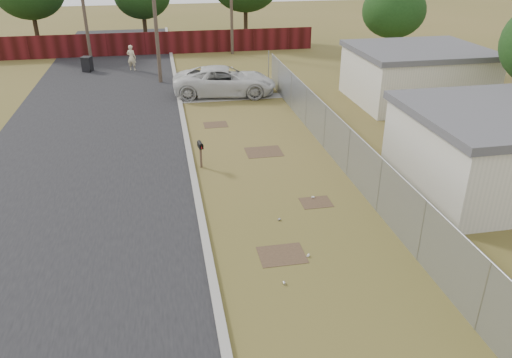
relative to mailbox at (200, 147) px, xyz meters
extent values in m
plane|color=brown|center=(2.60, -1.88, -0.90)|extent=(120.00, 120.00, 0.00)
cube|color=black|center=(-4.90, 6.12, -0.89)|extent=(9.00, 60.00, 0.02)
cube|color=#A09D95|center=(-0.40, 6.12, -0.84)|extent=(0.25, 60.00, 0.12)
cube|color=#A09D95|center=(2.60, 9.62, -0.88)|extent=(6.20, 1.00, 0.03)
cylinder|color=gray|center=(5.70, -10.88, 0.10)|extent=(0.06, 0.06, 2.00)
cylinder|color=gray|center=(5.70, -7.88, 0.10)|extent=(0.06, 0.06, 2.00)
cylinder|color=gray|center=(5.70, -4.88, 0.10)|extent=(0.06, 0.06, 2.00)
cylinder|color=gray|center=(5.70, -1.88, 0.10)|extent=(0.06, 0.06, 2.00)
cylinder|color=gray|center=(5.70, 1.12, 0.10)|extent=(0.06, 0.06, 2.00)
cylinder|color=gray|center=(5.70, 4.12, 0.10)|extent=(0.06, 0.06, 2.00)
cylinder|color=gray|center=(5.70, 7.12, 0.10)|extent=(0.06, 0.06, 2.00)
cylinder|color=gray|center=(5.70, 10.12, 0.10)|extent=(0.06, 0.06, 2.00)
cylinder|color=gray|center=(5.70, 13.12, 0.10)|extent=(0.06, 0.06, 2.00)
cylinder|color=gray|center=(5.70, -0.88, 1.10)|extent=(0.04, 26.00, 0.04)
cube|color=gray|center=(5.70, -0.88, 0.10)|extent=(0.01, 26.00, 2.00)
cube|color=black|center=(5.76, -0.88, -0.60)|extent=(0.03, 26.00, 0.60)
cube|color=#4B1012|center=(-3.40, 23.12, 0.00)|extent=(30.00, 0.12, 1.80)
cylinder|color=#4D4133|center=(-1.40, 14.12, 3.60)|extent=(0.24, 0.24, 9.00)
cylinder|color=#4D4133|center=(-6.40, 20.12, 3.60)|extent=(0.24, 0.24, 9.00)
cube|color=beige|center=(13.10, 7.12, 0.50)|extent=(7.00, 6.00, 2.80)
cube|color=#4B4B50|center=(13.10, 7.12, 2.05)|extent=(7.28, 6.24, 0.30)
cylinder|color=#322516|center=(-11.40, 27.12, 0.75)|extent=(0.36, 0.36, 3.30)
cylinder|color=#322516|center=(-2.40, 28.12, 0.53)|extent=(0.36, 0.36, 2.86)
cylinder|color=#322516|center=(6.60, 27.12, 0.86)|extent=(0.36, 0.36, 3.52)
cylinder|color=#322516|center=(15.60, 16.12, 0.42)|extent=(0.36, 0.36, 2.64)
ellipsoid|color=black|center=(15.60, 16.12, 3.00)|extent=(4.56, 4.56, 3.88)
cube|color=brown|center=(0.00, 0.00, -0.43)|extent=(0.10, 0.10, 0.94)
cube|color=black|center=(0.00, 0.00, 0.07)|extent=(0.23, 0.47, 0.17)
cylinder|color=black|center=(0.00, 0.00, 0.15)|extent=(0.23, 0.47, 0.17)
cube|color=#B30C12|center=(0.03, -0.24, 0.07)|extent=(0.02, 0.04, 0.09)
imported|color=silver|center=(2.41, 10.43, -0.04)|extent=(6.45, 3.58, 1.71)
imported|color=beige|center=(-3.32, 17.89, 0.01)|extent=(0.78, 0.65, 1.81)
cube|color=black|center=(-6.45, 18.14, -0.40)|extent=(0.79, 0.79, 0.99)
cube|color=black|center=(-6.45, 18.14, 0.11)|extent=(0.87, 0.87, 0.08)
cylinder|color=black|center=(-6.26, 17.74, -0.80)|extent=(0.12, 0.21, 0.21)
cylinder|color=silver|center=(2.56, -7.11, -0.86)|extent=(0.12, 0.12, 0.07)
cylinder|color=#AAAAAE|center=(2.19, -4.86, -0.86)|extent=(0.12, 0.11, 0.07)
cylinder|color=silver|center=(3.79, -3.53, -0.86)|extent=(0.11, 0.09, 0.07)
cylinder|color=#AAAAAE|center=(1.53, -8.26, -0.86)|extent=(0.07, 0.10, 0.07)
camera|label=1|loc=(-1.35, -19.07, 7.75)|focal=35.00mm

